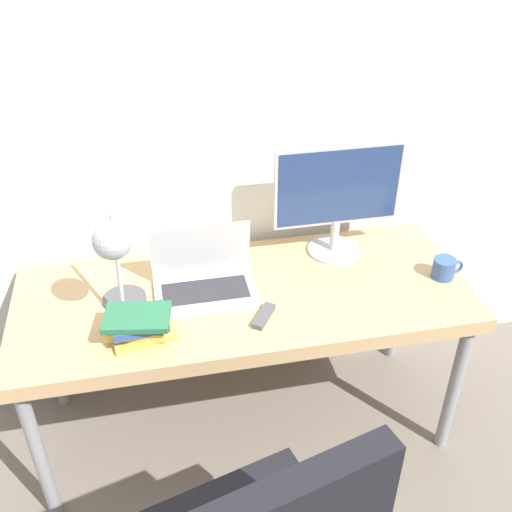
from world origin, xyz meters
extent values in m
plane|color=#70665B|center=(0.00, 0.00, 0.00)|extent=(12.00, 12.00, 0.00)
cube|color=silver|center=(0.00, 0.75, 1.30)|extent=(8.00, 0.05, 2.60)
cube|color=tan|center=(0.00, 0.34, 0.69)|extent=(1.70, 0.68, 0.06)
cylinder|color=gray|center=(-0.79, 0.06, 0.33)|extent=(0.05, 0.05, 0.66)
cylinder|color=gray|center=(0.79, 0.06, 0.33)|extent=(0.05, 0.05, 0.66)
cylinder|color=gray|center=(-0.79, 0.62, 0.33)|extent=(0.05, 0.05, 0.66)
cylinder|color=gray|center=(0.79, 0.62, 0.33)|extent=(0.05, 0.05, 0.66)
cube|color=silver|center=(-0.14, 0.35, 0.73)|extent=(0.37, 0.23, 0.02)
cube|color=#2D2D33|center=(-0.14, 0.35, 0.74)|extent=(0.32, 0.14, 0.00)
cube|color=silver|center=(-0.14, 0.45, 0.85)|extent=(0.37, 0.04, 0.23)
cube|color=navy|center=(-0.14, 0.45, 0.85)|extent=(0.34, 0.03, 0.20)
cylinder|color=#B7B7BC|center=(0.42, 0.54, 0.73)|extent=(0.21, 0.21, 0.01)
cylinder|color=#B7B7BC|center=(0.42, 0.54, 0.80)|extent=(0.04, 0.04, 0.14)
cube|color=#B7B7BC|center=(0.42, 0.55, 1.02)|extent=(0.51, 0.02, 0.33)
cube|color=navy|center=(0.42, 0.53, 1.02)|extent=(0.49, 0.00, 0.31)
cylinder|color=#4C4C51|center=(-0.44, 0.38, 0.73)|extent=(0.16, 0.16, 0.02)
cylinder|color=#99999E|center=(-0.44, 0.30, 0.91)|extent=(0.02, 0.18, 0.35)
sphere|color=#B2B2B7|center=(-0.44, 0.21, 1.08)|extent=(0.13, 0.13, 0.13)
cube|color=gold|center=(-0.38, 0.17, 0.73)|extent=(0.23, 0.18, 0.02)
cube|color=gold|center=(-0.39, 0.18, 0.75)|extent=(0.22, 0.18, 0.03)
cube|color=#334C8C|center=(-0.39, 0.17, 0.78)|extent=(0.20, 0.17, 0.03)
cube|color=#286B47|center=(-0.39, 0.16, 0.81)|extent=(0.24, 0.18, 0.02)
cube|color=#4C4C51|center=(0.04, 0.18, 0.73)|extent=(0.11, 0.14, 0.02)
cylinder|color=#385693|center=(0.77, 0.28, 0.76)|extent=(0.09, 0.09, 0.08)
torus|color=#385693|center=(0.83, 0.28, 0.76)|extent=(0.06, 0.01, 0.06)
camera|label=1|loc=(-0.31, -1.42, 2.09)|focal=42.00mm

